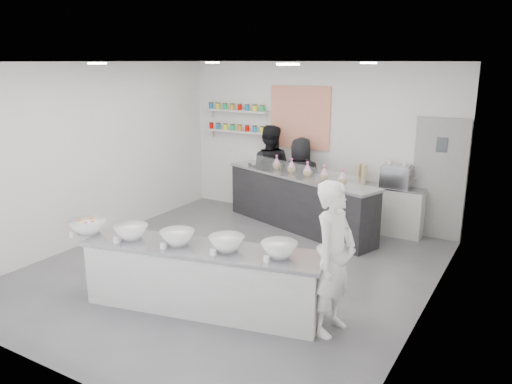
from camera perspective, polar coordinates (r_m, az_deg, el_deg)
floor at (r=7.53m, az=-2.83°, el=-8.84°), size 6.00×6.00×0.00m
ceiling at (r=6.89m, az=-3.15°, el=14.65°), size 6.00×6.00×0.00m
back_wall at (r=9.66m, az=6.92°, el=5.68°), size 5.50×0.00×5.50m
left_wall at (r=8.85m, az=-18.04°, el=4.22°), size 0.00×6.00×6.00m
right_wall at (r=6.04m, az=19.37°, el=-0.61°), size 0.00×6.00×6.00m
back_door at (r=9.06m, az=20.17°, el=1.35°), size 0.88×0.04×2.10m
pattern_panel at (r=9.72m, az=5.04°, el=8.46°), size 1.25×0.03×1.20m
jar_shelf_lower at (r=10.38m, az=-2.22°, el=6.96°), size 1.45×0.22×0.04m
jar_shelf_upper at (r=10.33m, az=-2.25°, el=9.27°), size 1.45×0.22×0.04m
preserve_jars at (r=10.33m, az=-2.30°, el=8.49°), size 1.45×0.10×0.56m
downlight_0 at (r=7.05m, az=-17.70°, el=13.84°), size 0.24×0.24×0.02m
downlight_1 at (r=5.32m, az=3.67°, el=14.38°), size 0.24×0.24×0.02m
downlight_2 at (r=9.01m, az=-4.99°, el=14.53°), size 0.24×0.24×0.02m
downlight_3 at (r=7.73m, az=12.74°, el=14.19°), size 0.24×0.24×0.02m
prep_counter at (r=6.28m, az=-6.11°, el=-9.79°), size 3.10×1.32×0.83m
back_bar at (r=9.17m, az=4.89°, el=-1.12°), size 3.29×1.63×1.02m
sneeze_guard at (r=8.81m, az=3.67°, el=2.58°), size 3.06×1.06×0.28m
espresso_ledge at (r=9.19m, az=15.03°, el=-2.03°), size 1.17×0.37×0.87m
espresso_machine at (r=9.02m, az=15.74°, el=1.70°), size 0.50×0.34×0.38m
cup_stacks at (r=9.19m, az=11.99°, el=2.08°), size 0.24×0.24×0.35m
prep_bowls at (r=6.09m, az=-6.24°, el=-5.52°), size 3.71×1.31×0.17m
label_cards at (r=5.80m, az=-10.25°, el=-7.28°), size 3.31×0.04×0.07m
cookie_bags at (r=9.01m, az=4.98°, el=2.82°), size 2.09×0.85×0.28m
woman_prep at (r=5.65m, az=8.88°, el=-7.53°), size 0.49×0.69×1.77m
staff_left at (r=9.77m, az=1.51°, el=2.37°), size 1.04×0.91×1.82m
staff_right at (r=9.49m, az=5.11°, el=1.36°), size 0.93×0.77×1.64m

